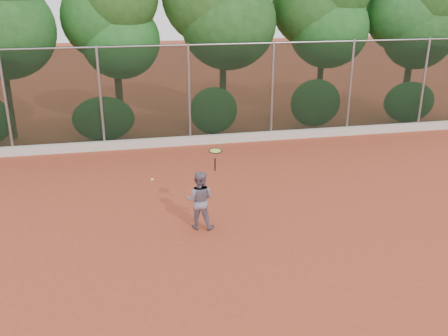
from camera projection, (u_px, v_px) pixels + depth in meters
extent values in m
plane|color=#A74127|center=(233.00, 234.00, 11.50)|extent=(80.00, 80.00, 0.00)
cube|color=silver|center=(191.00, 141.00, 17.70)|extent=(24.00, 0.20, 0.30)
imported|color=slate|center=(200.00, 200.00, 11.56)|extent=(0.82, 0.73, 1.41)
cube|color=black|center=(189.00, 95.00, 17.30)|extent=(24.00, 0.01, 3.50)
cylinder|color=gray|center=(188.00, 45.00, 16.71)|extent=(24.00, 0.06, 0.06)
cylinder|color=gray|center=(6.00, 103.00, 16.18)|extent=(0.09, 0.09, 3.50)
cylinder|color=gray|center=(101.00, 99.00, 16.74)|extent=(0.09, 0.09, 3.50)
cylinder|color=gray|center=(189.00, 95.00, 17.30)|extent=(0.09, 0.09, 3.50)
cylinder|color=gray|center=(272.00, 91.00, 17.87)|extent=(0.09, 0.09, 3.50)
cylinder|color=gray|center=(350.00, 88.00, 18.43)|extent=(0.09, 0.09, 3.50)
cylinder|color=gray|center=(423.00, 85.00, 19.00)|extent=(0.09, 0.09, 3.50)
cylinder|color=#472E1B|center=(9.00, 100.00, 17.97)|extent=(0.24, 0.24, 2.90)
ellipsoid|color=#2F712B|center=(4.00, 30.00, 17.05)|extent=(3.50, 2.90, 3.40)
cylinder|color=#452D1A|center=(120.00, 99.00, 19.16)|extent=(0.28, 0.28, 2.40)
ellipsoid|color=#216123|center=(121.00, 41.00, 18.33)|extent=(2.90, 2.40, 2.80)
ellipsoid|color=#1E581E|center=(105.00, 18.00, 18.23)|extent=(3.20, 2.70, 3.10)
cylinder|color=#45301A|center=(223.00, 89.00, 19.53)|extent=(0.26, 0.26, 3.00)
ellipsoid|color=#316C29|center=(229.00, 23.00, 18.59)|extent=(3.60, 3.00, 3.50)
cylinder|color=#432C19|center=(319.00, 87.00, 20.54)|extent=(0.24, 0.24, 2.70)
ellipsoid|color=#1E581F|center=(329.00, 29.00, 19.65)|extent=(3.20, 2.70, 3.10)
ellipsoid|color=#1F501B|center=(316.00, 4.00, 19.52)|extent=(3.50, 2.90, 3.40)
cylinder|color=#49321C|center=(406.00, 88.00, 20.90)|extent=(0.28, 0.28, 2.50)
ellipsoid|color=#296125|center=(419.00, 33.00, 20.05)|extent=(3.00, 2.50, 2.90)
ellipsoid|color=#2D772D|center=(406.00, 12.00, 19.95)|extent=(3.30, 2.80, 3.20)
ellipsoid|color=#2E6325|center=(104.00, 119.00, 17.79)|extent=(2.20, 1.16, 1.60)
ellipsoid|color=#35752C|center=(214.00, 111.00, 18.51)|extent=(1.80, 1.04, 1.76)
ellipsoid|color=#2F6627|center=(315.00, 103.00, 19.23)|extent=(2.00, 1.10, 1.84)
ellipsoid|color=#296827|center=(409.00, 102.00, 20.03)|extent=(2.16, 1.12, 1.64)
cylinder|color=black|center=(215.00, 165.00, 11.27)|extent=(0.04, 0.06, 0.31)
torus|color=black|center=(215.00, 151.00, 11.10)|extent=(0.33, 0.33, 0.05)
cylinder|color=#B8DE41|center=(215.00, 151.00, 11.10)|extent=(0.28, 0.28, 0.03)
sphere|color=yellow|center=(152.00, 179.00, 10.78)|extent=(0.06, 0.06, 0.06)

